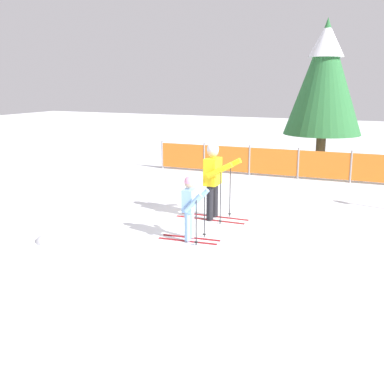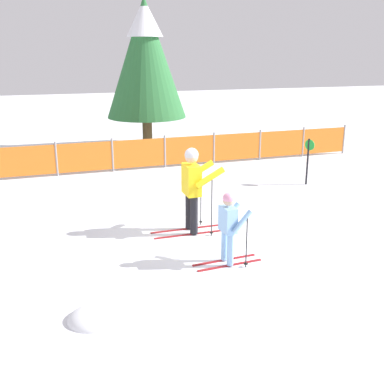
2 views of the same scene
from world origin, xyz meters
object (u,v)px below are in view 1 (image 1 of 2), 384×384
Objects in this scene: safety_fence at (324,165)px; conifer_far at (325,75)px; skier_adult at (214,174)px; skier_child at (190,203)px.

conifer_far is (-0.67, 3.14, 2.70)m from safety_fence.
skier_adult reaches higher than safety_fence.
skier_child reaches higher than safety_fence.
conifer_far is (0.81, 8.43, 2.18)m from skier_adult.
safety_fence is 4.19m from conifer_far.
skier_child is 10.30m from conifer_far.
safety_fence is at bearing 72.81° from skier_adult.
skier_adult is at bearing 89.94° from skier_child.
skier_adult is 1.58m from skier_child.
skier_adult reaches higher than skier_child.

